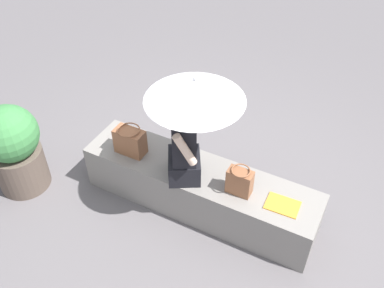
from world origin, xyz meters
TOP-DOWN VIEW (x-y plane):
  - ground_plane at (0.00, 0.00)m, footprint 14.00×14.00m
  - stone_bench at (0.00, 0.00)m, footprint 2.26×0.53m
  - person_seated at (0.10, 0.10)m, footprint 0.41×0.51m
  - parasol at (0.03, 0.05)m, footprint 0.81×0.81m
  - handbag_black at (-0.41, 0.06)m, footprint 0.22×0.16m
  - tote_bag_canvas at (0.70, 0.07)m, footprint 0.29×0.21m
  - magazine at (-0.80, 0.04)m, footprint 0.29×0.21m
  - planter_near at (1.72, 0.56)m, footprint 0.56×0.56m

SIDE VIEW (x-z plane):
  - ground_plane at x=0.00m, z-range 0.00..0.00m
  - stone_bench at x=0.00m, z-range 0.00..0.47m
  - magazine at x=-0.80m, z-range 0.47..0.49m
  - planter_near at x=1.72m, z-range 0.02..0.97m
  - handbag_black at x=-0.41m, z-range 0.47..0.73m
  - tote_bag_canvas at x=0.70m, z-range 0.47..0.75m
  - person_seated at x=0.10m, z-range 0.41..1.31m
  - parasol at x=0.03m, z-range 0.87..1.91m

